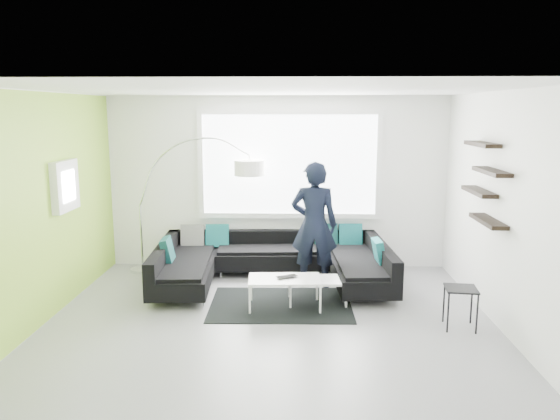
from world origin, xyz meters
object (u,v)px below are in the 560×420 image
at_px(arc_lamp, 140,205).
at_px(side_table, 460,308).
at_px(coffee_table, 301,291).
at_px(laptop, 288,278).
at_px(person, 314,225).
at_px(sectional_sofa, 273,264).

relative_size(arc_lamp, side_table, 4.34).
height_order(coffee_table, laptop, laptop).
xyz_separation_m(side_table, laptop, (-2.06, 0.62, 0.16)).
distance_m(person, laptop, 1.11).
distance_m(side_table, person, 2.38).
xyz_separation_m(sectional_sofa, coffee_table, (0.42, -0.84, -0.12)).
relative_size(coffee_table, arc_lamp, 0.56).
bearing_deg(arc_lamp, side_table, -19.38).
relative_size(sectional_sofa, arc_lamp, 1.62).
relative_size(person, laptop, 5.57).
distance_m(sectional_sofa, person, 0.86).
height_order(sectional_sofa, laptop, sectional_sofa).
bearing_deg(side_table, laptop, 163.38).
relative_size(sectional_sofa, coffee_table, 2.88).
xyz_separation_m(sectional_sofa, side_table, (2.31, -1.56, -0.07)).
relative_size(side_table, person, 0.27).
bearing_deg(laptop, sectional_sofa, 76.99).
bearing_deg(side_table, coffee_table, 159.35).
height_order(sectional_sofa, arc_lamp, arc_lamp).
xyz_separation_m(sectional_sofa, person, (0.61, -0.03, 0.60)).
distance_m(sectional_sofa, side_table, 2.78).
bearing_deg(sectional_sofa, coffee_table, -67.18).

